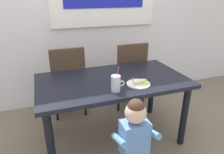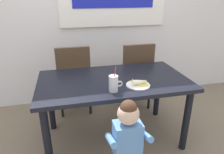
{
  "view_description": "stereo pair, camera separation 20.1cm",
  "coord_description": "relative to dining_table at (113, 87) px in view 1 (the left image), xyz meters",
  "views": [
    {
      "loc": [
        -0.65,
        -1.84,
        1.57
      ],
      "look_at": [
        -0.04,
        -0.08,
        0.8
      ],
      "focal_mm": 32.81,
      "sensor_mm": 36.0,
      "label": 1
    },
    {
      "loc": [
        -0.46,
        -1.89,
        1.57
      ],
      "look_at": [
        -0.04,
        -0.08,
        0.8
      ],
      "focal_mm": 32.81,
      "sensor_mm": 36.0,
      "label": 2
    }
  ],
  "objects": [
    {
      "name": "snack_plate",
      "position": [
        0.19,
        -0.21,
        0.1
      ],
      "size": [
        0.23,
        0.23,
        0.01
      ],
      "primitive_type": "cylinder",
      "color": "white",
      "rests_on": "dining_table"
    },
    {
      "name": "dining_chair_right",
      "position": [
        0.46,
        0.63,
        -0.1
      ],
      "size": [
        0.44,
        0.44,
        0.96
      ],
      "rotation": [
        0.0,
        0.0,
        3.14
      ],
      "color": "#4C3826",
      "rests_on": "ground"
    },
    {
      "name": "dining_table",
      "position": [
        0.0,
        0.0,
        0.0
      ],
      "size": [
        1.53,
        0.85,
        0.74
      ],
      "color": "black",
      "rests_on": "ground"
    },
    {
      "name": "peeled_banana",
      "position": [
        0.2,
        -0.22,
        0.13
      ],
      "size": [
        0.17,
        0.11,
        0.07
      ],
      "rotation": [
        0.0,
        0.0,
        0.14
      ],
      "color": "#F4EAC6",
      "rests_on": "snack_plate"
    },
    {
      "name": "milk_cup",
      "position": [
        -0.07,
        -0.27,
        0.16
      ],
      "size": [
        0.13,
        0.09,
        0.25
      ],
      "color": "silver",
      "rests_on": "dining_table"
    },
    {
      "name": "ground_plane",
      "position": [
        0.0,
        0.0,
        -0.65
      ],
      "size": [
        24.0,
        24.0,
        0.0
      ],
      "primitive_type": "plane",
      "color": "#7A6B56"
    },
    {
      "name": "toddler_standing",
      "position": [
        -0.04,
        -0.64,
        -0.12
      ],
      "size": [
        0.33,
        0.24,
        0.84
      ],
      "color": "#3F4760",
      "rests_on": "ground"
    },
    {
      "name": "back_wall",
      "position": [
        0.0,
        1.12,
        0.8
      ],
      "size": [
        6.4,
        0.17,
        2.9
      ],
      "color": "silver",
      "rests_on": "ground"
    },
    {
      "name": "dining_chair_left",
      "position": [
        -0.38,
        0.68,
        -0.1
      ],
      "size": [
        0.44,
        0.45,
        0.96
      ],
      "rotation": [
        0.0,
        0.0,
        3.14
      ],
      "color": "#4C3826",
      "rests_on": "ground"
    }
  ]
}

